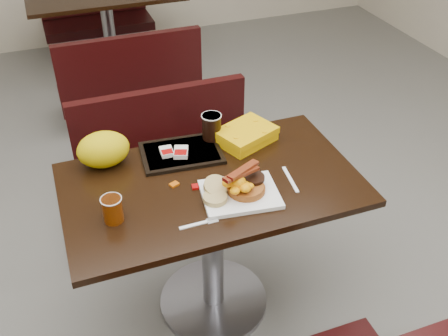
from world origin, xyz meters
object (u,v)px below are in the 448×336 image
object	(u,v)px
pancake_stack	(246,187)
paper_bag	(103,149)
hashbrown_sleeve_right	(181,152)
clamshell	(246,135)
knife	(290,179)
table_far	(110,37)
coffee_cup_near	(113,210)
coffee_cup_far	(212,127)
hashbrown_sleeve_left	(167,152)
bench_far_n	(97,11)
bench_near_n	(171,164)
bench_far_s	(127,74)
platter	(240,194)
tray	(181,153)
table_near	(213,247)
fork	(193,225)

from	to	relation	value
pancake_stack	paper_bag	bearing A→B (deg)	141.09
hashbrown_sleeve_right	clamshell	bearing A→B (deg)	23.52
knife	table_far	bearing A→B (deg)	-166.65
coffee_cup_near	coffee_cup_far	distance (m)	0.64
pancake_stack	hashbrown_sleeve_left	size ratio (longest dim) A/B	2.09
bench_far_n	hashbrown_sleeve_left	distance (m)	3.10
bench_near_n	bench_far_s	size ratio (longest dim) A/B	1.00
knife	paper_bag	xyz separation A→B (m)	(-0.69, 0.37, 0.07)
platter	coffee_cup_near	bearing A→B (deg)	-176.18
hashbrown_sleeve_right	bench_far_s	bearing A→B (deg)	107.56
table_far	knife	size ratio (longest dim) A/B	6.92
tray	hashbrown_sleeve_left	size ratio (longest dim) A/B	4.77
platter	hashbrown_sleeve_right	size ratio (longest dim) A/B	3.67
knife	hashbrown_sleeve_right	size ratio (longest dim) A/B	2.15
table_near	coffee_cup_near	size ratio (longest dim) A/B	11.68
bench_near_n	clamshell	world-z (taller)	clamshell
knife	bench_far_n	bearing A→B (deg)	-167.98
tray	coffee_cup_far	distance (m)	0.18
bench_near_n	table_far	distance (m)	1.90
bench_near_n	fork	world-z (taller)	fork
paper_bag	platter	bearing A→B (deg)	-40.71
platter	coffee_cup_far	distance (m)	0.42
table_far	bench_far_s	world-z (taller)	table_far
bench_far_n	coffee_cup_near	xyz separation A→B (m)	(-0.41, -3.40, 0.44)
table_near	fork	distance (m)	0.46
table_near	clamshell	xyz separation A→B (m)	(0.24, 0.23, 0.41)
table_near	tray	xyz separation A→B (m)	(-0.06, 0.23, 0.38)
bench_far_s	bench_far_n	size ratio (longest dim) A/B	1.00
table_far	coffee_cup_near	size ratio (longest dim) A/B	11.68
knife	paper_bag	world-z (taller)	paper_bag
coffee_cup_far	tray	bearing A→B (deg)	-159.91
platter	pancake_stack	xyz separation A→B (m)	(0.03, 0.00, 0.02)
platter	paper_bag	world-z (taller)	paper_bag
bench_far_s	platter	size ratio (longest dim) A/B	3.38
hashbrown_sleeve_left	clamshell	size ratio (longest dim) A/B	0.29
bench_near_n	knife	xyz separation A→B (m)	(0.31, -0.80, 0.39)
table_near	coffee_cup_near	xyz separation A→B (m)	(-0.41, -0.10, 0.43)
platter	pancake_stack	bearing A→B (deg)	14.23
knife	pancake_stack	bearing A→B (deg)	-76.65
coffee_cup_near	paper_bag	size ratio (longest dim) A/B	0.47
bench_far_s	fork	distance (m)	2.17
hashbrown_sleeve_right	tray	bearing A→B (deg)	90.81
knife	coffee_cup_far	world-z (taller)	coffee_cup_far
bench_far_n	coffee_cup_near	size ratio (longest dim) A/B	9.74
bench_near_n	hashbrown_sleeve_left	size ratio (longest dim) A/B	13.82
platter	table_far	bearing A→B (deg)	98.92
tray	coffee_cup_near	bearing A→B (deg)	-132.73
bench_far_n	paper_bag	distance (m)	3.09
pancake_stack	knife	size ratio (longest dim) A/B	0.87
bench_near_n	coffee_cup_near	world-z (taller)	coffee_cup_near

